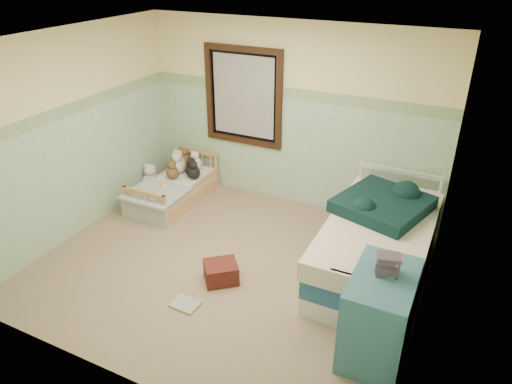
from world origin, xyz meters
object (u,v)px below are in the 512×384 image
at_px(toddler_bed_frame, 175,195).
at_px(twin_bed_frame, 374,265).
at_px(dresser, 379,315).
at_px(floor_book, 185,304).
at_px(plush_floor_tan, 167,198).
at_px(red_pillow, 221,272).
at_px(plush_floor_cream, 151,182).

relative_size(toddler_bed_frame, twin_bed_frame, 0.67).
relative_size(dresser, floor_book, 2.99).
bearing_deg(plush_floor_tan, toddler_bed_frame, 89.12).
xyz_separation_m(plush_floor_tan, dresser, (3.30, -1.41, 0.29)).
bearing_deg(toddler_bed_frame, dresser, -26.04).
bearing_deg(plush_floor_tan, floor_book, -49.57).
height_order(toddler_bed_frame, floor_book, toddler_bed_frame).
xyz_separation_m(twin_bed_frame, red_pillow, (-1.48, -0.87, -0.00)).
height_order(twin_bed_frame, floor_book, twin_bed_frame).
xyz_separation_m(plush_floor_cream, plush_floor_tan, (0.48, -0.29, -0.02)).
distance_m(toddler_bed_frame, floor_book, 2.33).
bearing_deg(twin_bed_frame, plush_floor_cream, 170.92).
xyz_separation_m(plush_floor_cream, dresser, (3.78, -1.70, 0.27)).
relative_size(plush_floor_tan, floor_book, 0.89).
bearing_deg(red_pillow, floor_book, -103.71).
height_order(toddler_bed_frame, twin_bed_frame, twin_bed_frame).
relative_size(toddler_bed_frame, plush_floor_tan, 5.55).
bearing_deg(plush_floor_tan, red_pillow, -36.42).
height_order(plush_floor_tan, dresser, dresser).
height_order(dresser, red_pillow, dresser).
relative_size(plush_floor_cream, floor_book, 1.03).
bearing_deg(plush_floor_cream, red_pillow, -35.23).
bearing_deg(plush_floor_cream, twin_bed_frame, -9.08).
distance_m(dresser, red_pillow, 1.81).
height_order(plush_floor_tan, red_pillow, plush_floor_tan).
bearing_deg(dresser, floor_book, -172.66).
distance_m(twin_bed_frame, floor_book, 2.13).
xyz_separation_m(toddler_bed_frame, red_pillow, (1.53, -1.33, 0.02)).
bearing_deg(floor_book, plush_floor_cream, 136.80).
bearing_deg(red_pillow, dresser, -8.97).
bearing_deg(twin_bed_frame, floor_book, -139.20).
bearing_deg(plush_floor_cream, plush_floor_tan, -31.21).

